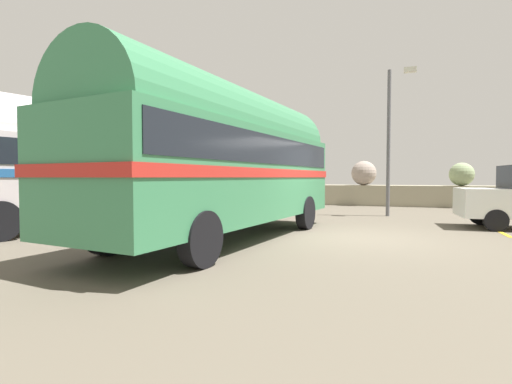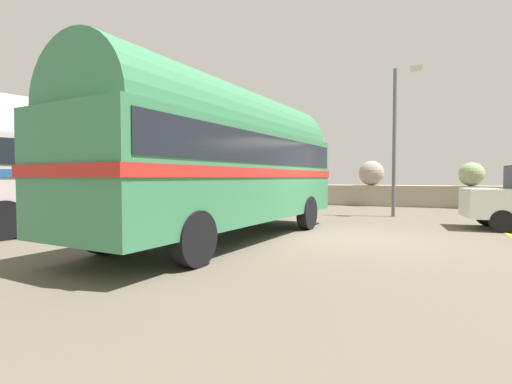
{
  "view_description": "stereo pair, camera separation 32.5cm",
  "coord_description": "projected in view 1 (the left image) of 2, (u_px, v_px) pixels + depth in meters",
  "views": [
    {
      "loc": [
        0.68,
        -9.59,
        1.53
      ],
      "look_at": [
        -2.57,
        -0.42,
        1.15
      ],
      "focal_mm": 26.32,
      "sensor_mm": 36.0,
      "label": 1
    },
    {
      "loc": [
        0.98,
        -9.48,
        1.53
      ],
      "look_at": [
        -2.57,
        -0.42,
        1.15
      ],
      "focal_mm": 26.32,
      "sensor_mm": 36.0,
      "label": 2
    }
  ],
  "objects": [
    {
      "name": "vintage_coach",
      "position": [
        226.0,
        156.0,
        9.0
      ],
      "size": [
        3.53,
        8.83,
        3.7
      ],
      "rotation": [
        0.0,
        0.0,
        -0.13
      ],
      "color": "black",
      "rests_on": "ground"
    },
    {
      "name": "lamp_post",
      "position": [
        392.0,
        133.0,
        14.41
      ],
      "size": [
        1.02,
        0.32,
        5.65
      ],
      "color": "#5B5B60",
      "rests_on": "ground"
    },
    {
      "name": "ground",
      "position": [
        359.0,
        238.0,
        9.32
      ],
      "size": [
        32.0,
        26.0,
        0.02
      ],
      "color": "brown"
    },
    {
      "name": "breakwater",
      "position": [
        376.0,
        193.0,
        20.35
      ],
      "size": [
        31.36,
        2.08,
        2.4
      ],
      "color": "gray",
      "rests_on": "ground"
    },
    {
      "name": "second_coach",
      "position": [
        81.0,
        160.0,
        11.46
      ],
      "size": [
        4.86,
        8.91,
        3.7
      ],
      "rotation": [
        0.0,
        0.0,
        -0.3
      ],
      "color": "black",
      "rests_on": "ground"
    }
  ]
}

